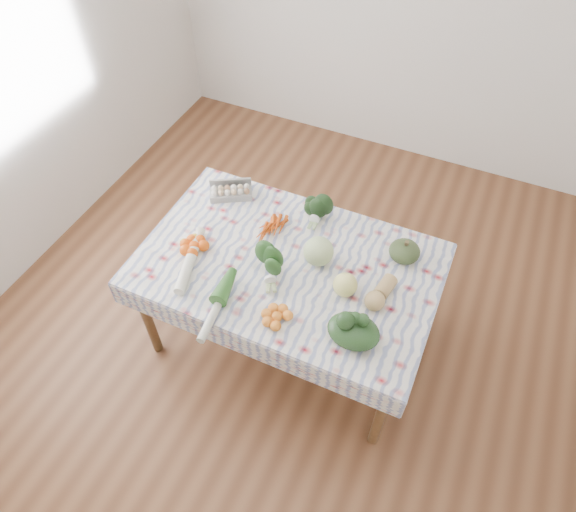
% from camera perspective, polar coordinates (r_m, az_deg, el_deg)
% --- Properties ---
extents(ground, '(4.50, 4.50, 0.00)m').
position_cam_1_polar(ground, '(3.48, 0.00, -8.78)').
color(ground, brown).
rests_on(ground, ground).
extents(dining_table, '(1.60, 1.00, 0.75)m').
position_cam_1_polar(dining_table, '(2.93, 0.00, -1.80)').
color(dining_table, brown).
rests_on(dining_table, ground).
extents(tablecloth, '(1.66, 1.06, 0.01)m').
position_cam_1_polar(tablecloth, '(2.87, 0.00, -0.83)').
color(tablecloth, white).
rests_on(tablecloth, dining_table).
extents(egg_carton, '(0.28, 0.22, 0.07)m').
position_cam_1_polar(egg_carton, '(3.22, -6.36, 6.95)').
color(egg_carton, '#A9A9A4').
rests_on(egg_carton, tablecloth).
extents(carrot_bunch, '(0.22, 0.20, 0.04)m').
position_cam_1_polar(carrot_bunch, '(3.00, -1.56, 2.89)').
color(carrot_bunch, '#C6480E').
rests_on(carrot_bunch, tablecloth).
extents(kale_bunch, '(0.18, 0.16, 0.15)m').
position_cam_1_polar(kale_bunch, '(3.05, 3.22, 5.18)').
color(kale_bunch, '#183214').
rests_on(kale_bunch, tablecloth).
extents(kabocha_squash, '(0.20, 0.20, 0.11)m').
position_cam_1_polar(kabocha_squash, '(2.91, 12.82, 0.51)').
color(kabocha_squash, '#364824').
rests_on(kabocha_squash, tablecloth).
extents(cabbage, '(0.20, 0.20, 0.17)m').
position_cam_1_polar(cabbage, '(2.81, 3.41, 0.53)').
color(cabbage, '#B9D58D').
rests_on(cabbage, tablecloth).
extents(butternut_squash, '(0.15, 0.25, 0.11)m').
position_cam_1_polar(butternut_squash, '(2.71, 10.27, -3.98)').
color(butternut_squash, tan).
rests_on(butternut_squash, tablecloth).
extents(orange_cluster, '(0.27, 0.27, 0.07)m').
position_cam_1_polar(orange_cluster, '(2.94, -10.39, 1.07)').
color(orange_cluster, '#F8580D').
rests_on(orange_cluster, tablecloth).
extents(broccoli, '(0.22, 0.22, 0.12)m').
position_cam_1_polar(broccoli, '(2.75, -2.11, -1.56)').
color(broccoli, '#244F1D').
rests_on(broccoli, tablecloth).
extents(mandarin_cluster, '(0.24, 0.24, 0.06)m').
position_cam_1_polar(mandarin_cluster, '(2.62, -1.25, -6.70)').
color(mandarin_cluster, orange).
rests_on(mandarin_cluster, tablecloth).
extents(grapefruit, '(0.17, 0.17, 0.13)m').
position_cam_1_polar(grapefruit, '(2.70, 6.37, -3.20)').
color(grapefruit, '#F5F17E').
rests_on(grapefruit, tablecloth).
extents(spinach_bag, '(0.30, 0.26, 0.12)m').
position_cam_1_polar(spinach_bag, '(2.55, 7.29, -8.28)').
color(spinach_bag, '#193316').
rests_on(spinach_bag, tablecloth).
extents(daikon, '(0.17, 0.41, 0.06)m').
position_cam_1_polar(daikon, '(2.87, -10.97, -0.85)').
color(daikon, white).
rests_on(daikon, tablecloth).
extents(leek, '(0.10, 0.44, 0.05)m').
position_cam_1_polar(leek, '(2.68, -7.87, -5.53)').
color(leek, silver).
rests_on(leek, tablecloth).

